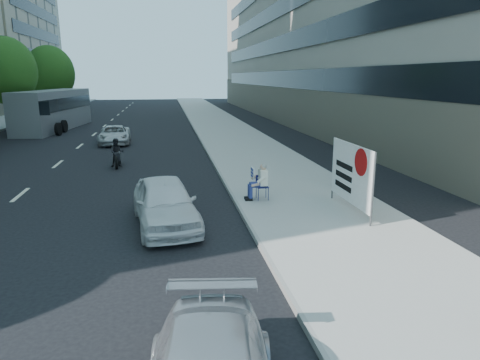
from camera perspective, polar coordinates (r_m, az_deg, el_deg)
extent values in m
plane|color=black|center=(10.05, -3.93, -12.43)|extent=(160.00, 160.00, 0.00)
cube|color=#B0ACA4|center=(29.72, -0.23, 5.22)|extent=(5.00, 120.00, 0.15)
cube|color=gray|center=(45.07, 14.61, 20.32)|extent=(14.00, 70.00, 20.00)
cylinder|color=#382616|center=(41.16, -28.19, 7.95)|extent=(0.30, 0.30, 2.97)
ellipsoid|color=#184913|center=(41.06, -28.73, 12.66)|extent=(4.80, 4.80, 5.52)
cylinder|color=#382616|center=(54.61, -23.65, 9.23)|extent=(0.30, 0.30, 2.62)
ellipsoid|color=#184913|center=(54.53, -24.01, 12.86)|extent=(5.40, 5.40, 6.21)
cylinder|color=#12154F|center=(15.02, 2.46, -1.98)|extent=(0.02, 0.02, 0.45)
cylinder|color=#12154F|center=(15.10, 3.79, -1.91)|extent=(0.02, 0.02, 0.45)
cylinder|color=#12154F|center=(15.36, 2.17, -1.62)|extent=(0.02, 0.02, 0.45)
cylinder|color=#12154F|center=(15.44, 3.48, -1.56)|extent=(0.02, 0.02, 0.45)
cube|color=#12154F|center=(15.17, 2.99, -0.89)|extent=(0.40, 0.40, 0.03)
cube|color=#12154F|center=(15.30, 2.84, -0.05)|extent=(0.40, 0.02, 0.40)
cylinder|color=navy|center=(15.00, 2.26, -0.71)|extent=(0.44, 0.17, 0.17)
cylinder|color=navy|center=(15.02, 1.43, -1.60)|extent=(0.14, 0.14, 0.46)
cube|color=black|center=(15.08, 1.20, -2.60)|extent=(0.26, 0.11, 0.10)
cylinder|color=navy|center=(15.19, 2.10, -0.53)|extent=(0.44, 0.17, 0.17)
cylinder|color=navy|center=(15.21, 1.28, -1.40)|extent=(0.14, 0.14, 0.46)
cube|color=black|center=(15.27, 1.05, -2.39)|extent=(0.26, 0.11, 0.10)
cube|color=white|center=(15.09, 3.08, 0.38)|extent=(0.26, 0.42, 0.56)
sphere|color=tan|center=(15.01, 3.10, 1.75)|extent=(0.23, 0.23, 0.23)
ellipsoid|color=gray|center=(15.00, 3.17, 1.87)|extent=(0.22, 0.24, 0.19)
ellipsoid|color=gray|center=(15.00, 2.80, 1.48)|extent=(0.10, 0.14, 0.13)
cylinder|color=white|center=(14.84, 2.83, 0.04)|extent=(0.30, 0.10, 0.25)
cylinder|color=tan|center=(14.84, 2.07, -0.67)|extent=(0.29, 0.09, 0.14)
cylinder|color=white|center=(15.31, 2.61, 0.66)|extent=(0.26, 0.20, 0.32)
cylinder|color=tan|center=(15.44, 2.02, 0.40)|extent=(0.30, 0.21, 0.18)
cube|color=white|center=(15.54, 1.66, 0.98)|extent=(0.03, 0.55, 0.40)
imported|color=black|center=(17.18, 13.28, 1.96)|extent=(0.78, 0.67, 1.79)
cylinder|color=#4C4C4C|center=(12.85, 17.31, -1.25)|extent=(0.06, 0.06, 2.20)
cylinder|color=#4C4C4C|center=(15.50, 12.35, 1.53)|extent=(0.06, 0.06, 2.20)
cube|color=white|center=(14.12, 14.56, 0.86)|extent=(0.04, 3.00, 1.90)
cylinder|color=#A50C0C|center=(13.38, 15.80, 2.29)|extent=(0.01, 0.84, 0.84)
cube|color=black|center=(14.52, 13.71, 1.87)|extent=(0.01, 1.30, 0.18)
cube|color=black|center=(14.59, 13.63, 0.52)|extent=(0.01, 1.30, 0.18)
cube|color=black|center=(14.67, 13.55, -0.81)|extent=(0.01, 1.30, 0.18)
imported|color=silver|center=(13.06, -9.97, -2.97)|extent=(2.26, 4.46, 1.46)
imported|color=silver|center=(30.23, -16.38, 5.82)|extent=(2.23, 4.41, 1.20)
cylinder|color=black|center=(21.75, -16.16, 2.23)|extent=(0.18, 0.65, 0.64)
cylinder|color=black|center=(23.12, -15.80, 2.91)|extent=(0.18, 0.65, 0.64)
cube|color=black|center=(22.40, -16.01, 3.16)|extent=(0.36, 1.22, 0.35)
imported|color=black|center=(22.27, -16.07, 3.52)|extent=(0.74, 0.60, 1.42)
cube|color=slate|center=(40.35, -23.53, 8.57)|extent=(4.06, 12.22, 3.30)
cube|color=black|center=(40.64, -25.37, 9.20)|extent=(1.58, 11.41, 1.00)
cube|color=black|center=(40.04, -21.82, 9.49)|extent=(1.58, 11.41, 1.00)
cube|color=black|center=(34.51, -25.92, 8.59)|extent=(2.39, 0.38, 1.00)
cylinder|color=black|center=(36.46, -26.90, 5.99)|extent=(0.38, 1.02, 1.00)
cylinder|color=black|center=(35.81, -23.06, 6.26)|extent=(0.38, 1.02, 1.00)
cylinder|color=black|center=(38.36, -26.05, 6.39)|extent=(0.38, 1.02, 1.00)
cylinder|color=black|center=(37.74, -22.39, 6.65)|extent=(0.38, 1.02, 1.00)
cylinder|color=black|center=(44.13, -23.94, 7.37)|extent=(0.38, 1.02, 1.00)
cylinder|color=black|center=(43.59, -20.73, 7.59)|extent=(0.38, 1.02, 1.00)
cylinder|color=black|center=(45.58, -23.49, 7.57)|extent=(0.38, 1.02, 1.00)
cylinder|color=black|center=(45.06, -20.38, 7.79)|extent=(0.38, 1.02, 1.00)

